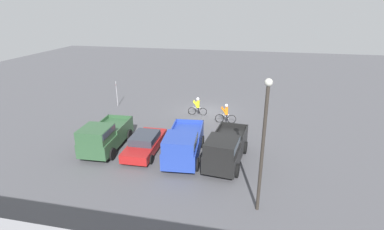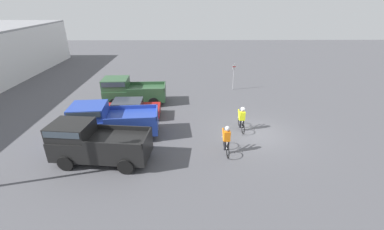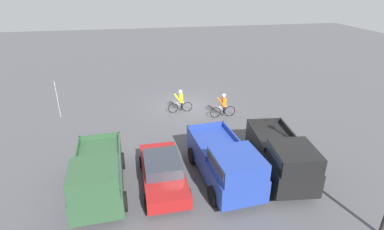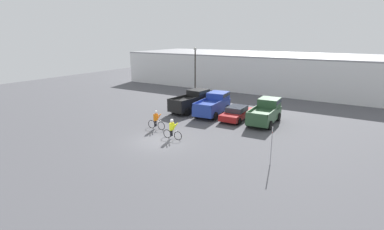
# 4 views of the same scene
# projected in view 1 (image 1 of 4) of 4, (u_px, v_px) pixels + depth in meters

# --- Properties ---
(ground_plane) EXTENTS (80.00, 80.00, 0.00)m
(ground_plane) POSITION_uv_depth(u_px,v_px,m) (205.00, 112.00, 28.35)
(ground_plane) COLOR #4C4C51
(pickup_truck_0) EXTENTS (2.54, 5.26, 2.23)m
(pickup_truck_0) POSITION_uv_depth(u_px,v_px,m) (226.00, 148.00, 18.68)
(pickup_truck_0) COLOR black
(pickup_truck_0) RESTS_ON ground_plane
(pickup_truck_1) EXTENTS (2.62, 5.39, 2.19)m
(pickup_truck_1) POSITION_uv_depth(u_px,v_px,m) (183.00, 144.00, 19.25)
(pickup_truck_1) COLOR #233D9E
(pickup_truck_1) RESTS_ON ground_plane
(sedan_0) EXTENTS (2.07, 4.69, 1.33)m
(sedan_0) POSITION_uv_depth(u_px,v_px,m) (145.00, 143.00, 20.46)
(sedan_0) COLOR maroon
(sedan_0) RESTS_ON ground_plane
(pickup_truck_2) EXTENTS (2.40, 5.08, 2.18)m
(pickup_truck_2) POSITION_uv_depth(u_px,v_px,m) (104.00, 136.00, 20.46)
(pickup_truck_2) COLOR #2D5133
(pickup_truck_2) RESTS_ON ground_plane
(cyclist_0) EXTENTS (1.76, 0.47, 1.69)m
(cyclist_0) POSITION_uv_depth(u_px,v_px,m) (198.00, 106.00, 27.28)
(cyclist_0) COLOR black
(cyclist_0) RESTS_ON ground_plane
(cyclist_1) EXTENTS (1.80, 0.47, 1.72)m
(cyclist_1) POSITION_uv_depth(u_px,v_px,m) (226.00, 113.00, 25.48)
(cyclist_1) COLOR black
(cyclist_1) RESTS_ON ground_plane
(fire_lane_sign) EXTENTS (0.13, 0.29, 2.56)m
(fire_lane_sign) POSITION_uv_depth(u_px,v_px,m) (117.00, 91.00, 29.36)
(fire_lane_sign) COLOR #9E9EA3
(fire_lane_sign) RESTS_ON ground_plane
(lamppost) EXTENTS (0.36, 0.36, 6.67)m
(lamppost) POSITION_uv_depth(u_px,v_px,m) (264.00, 138.00, 13.56)
(lamppost) COLOR #2D2823
(lamppost) RESTS_ON ground_plane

